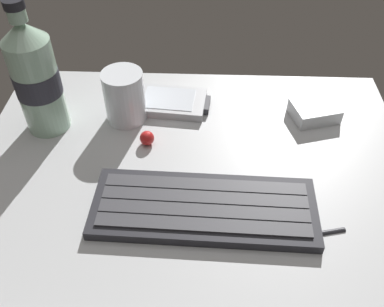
% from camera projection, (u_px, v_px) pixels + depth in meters
% --- Properties ---
extents(ground_plane, '(0.64, 0.48, 0.03)m').
position_uv_depth(ground_plane, '(192.00, 174.00, 0.62)').
color(ground_plane, '#B7BABC').
extents(keyboard, '(0.29, 0.12, 0.02)m').
position_uv_depth(keyboard, '(204.00, 208.00, 0.55)').
color(keyboard, '#232328').
rests_on(keyboard, ground_plane).
extents(handheld_device, '(0.13, 0.09, 0.02)m').
position_uv_depth(handheld_device, '(170.00, 102.00, 0.71)').
color(handheld_device, '#B7BABF').
rests_on(handheld_device, ground_plane).
extents(juice_cup, '(0.06, 0.06, 0.09)m').
position_uv_depth(juice_cup, '(125.00, 98.00, 0.67)').
color(juice_cup, silver).
rests_on(juice_cup, ground_plane).
extents(water_bottle, '(0.07, 0.07, 0.21)m').
position_uv_depth(water_bottle, '(36.00, 78.00, 0.62)').
color(water_bottle, '#9EC1A8').
rests_on(water_bottle, ground_plane).
extents(charger_block, '(0.08, 0.07, 0.02)m').
position_uv_depth(charger_block, '(314.00, 111.00, 0.69)').
color(charger_block, silver).
rests_on(charger_block, ground_plane).
extents(trackball_mouse, '(0.02, 0.02, 0.02)m').
position_uv_depth(trackball_mouse, '(147.00, 138.00, 0.64)').
color(trackball_mouse, red).
rests_on(trackball_mouse, ground_plane).
extents(stylus_pen, '(0.09, 0.03, 0.01)m').
position_uv_depth(stylus_pen, '(309.00, 234.00, 0.53)').
color(stylus_pen, '#26262B').
rests_on(stylus_pen, ground_plane).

